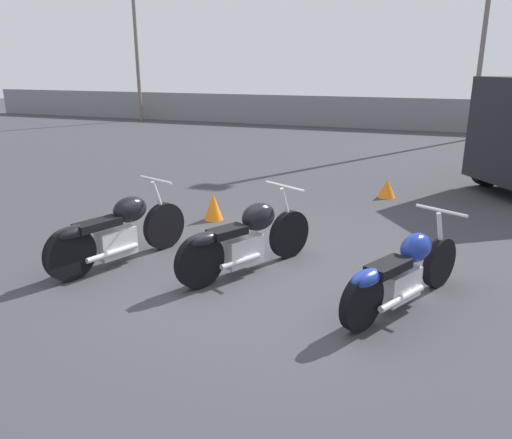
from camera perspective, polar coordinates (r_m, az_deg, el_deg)
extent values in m
plane|color=#38383D|center=(6.19, -0.89, -6.45)|extent=(60.00, 60.00, 0.00)
cube|color=gray|center=(20.92, 15.12, 11.60)|extent=(40.00, 0.04, 1.25)
cylinder|color=slate|center=(19.04, 24.94, 21.14)|extent=(0.16, 0.16, 8.51)
cylinder|color=slate|center=(24.12, -13.57, 19.51)|extent=(0.16, 0.16, 7.21)
cylinder|color=black|center=(7.11, -10.44, -0.72)|extent=(0.32, 0.65, 0.66)
cylinder|color=black|center=(6.36, -20.48, -3.75)|extent=(0.32, 0.65, 0.66)
cube|color=silver|center=(6.68, -15.65, -2.58)|extent=(0.36, 0.56, 0.36)
ellipsoid|color=black|center=(6.70, -14.21, 1.13)|extent=(0.44, 0.55, 0.34)
cube|color=black|center=(6.46, -17.65, -0.53)|extent=(0.42, 0.63, 0.10)
ellipsoid|color=black|center=(6.30, -20.33, -1.40)|extent=(0.34, 0.48, 0.16)
cylinder|color=silver|center=(6.88, -11.39, 4.46)|extent=(0.61, 0.25, 0.04)
cylinder|color=silver|center=(6.99, -10.90, 1.82)|extent=(0.13, 0.26, 0.66)
cylinder|color=silver|center=(6.54, -16.05, -3.67)|extent=(0.31, 0.71, 0.07)
cylinder|color=black|center=(6.68, 3.83, -1.70)|extent=(0.39, 0.62, 0.65)
cylinder|color=black|center=(5.80, -6.44, -4.79)|extent=(0.39, 0.62, 0.65)
cube|color=silver|center=(6.18, -1.45, -3.58)|extent=(0.42, 0.56, 0.36)
ellipsoid|color=black|center=(6.21, 0.28, 0.33)|extent=(0.49, 0.57, 0.35)
cube|color=black|center=(5.93, -3.30, -1.41)|extent=(0.44, 0.53, 0.10)
ellipsoid|color=black|center=(5.74, -6.11, -2.27)|extent=(0.38, 0.48, 0.16)
cylinder|color=silver|center=(6.43, 3.32, 3.80)|extent=(0.63, 0.36, 0.04)
cylinder|color=silver|center=(6.55, 3.58, 1.00)|extent=(0.16, 0.25, 0.66)
cylinder|color=silver|center=(6.03, -1.77, -4.78)|extent=(0.34, 0.55, 0.07)
cylinder|color=black|center=(6.19, 20.22, -4.63)|extent=(0.36, 0.58, 0.59)
cylinder|color=black|center=(4.99, 12.01, -9.22)|extent=(0.36, 0.58, 0.59)
cube|color=silver|center=(5.52, 16.14, -7.21)|extent=(0.42, 0.57, 0.33)
ellipsoid|color=navy|center=(5.60, 17.82, -3.07)|extent=(0.45, 0.53, 0.31)
cube|color=black|center=(5.21, 14.90, -5.25)|extent=(0.46, 0.59, 0.10)
ellipsoid|color=navy|center=(4.93, 12.53, -6.56)|extent=(0.38, 0.48, 0.16)
cylinder|color=silver|center=(5.90, 20.41, 0.96)|extent=(0.55, 0.31, 0.04)
cylinder|color=silver|center=(6.04, 20.31, -1.90)|extent=(0.16, 0.24, 0.63)
cylinder|color=silver|center=(5.38, 16.32, -8.62)|extent=(0.40, 0.70, 0.07)
cylinder|color=black|center=(11.75, 24.99, 5.18)|extent=(0.70, 0.57, 0.70)
cone|color=orange|center=(8.35, -4.89, 1.51)|extent=(0.32, 0.32, 0.46)
cone|color=orange|center=(10.09, 14.73, 3.44)|extent=(0.35, 0.35, 0.35)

